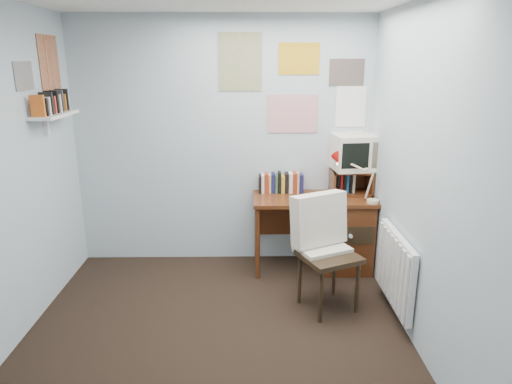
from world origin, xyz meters
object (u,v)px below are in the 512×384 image
desk (339,230)px  wall_shelf (54,115)px  desk_lamp (374,182)px  crt_tv (354,150)px  desk_chair (329,257)px  radiator (396,269)px  tv_riser (351,182)px

desk → wall_shelf: bearing=-171.6°
desk_lamp → wall_shelf: wall_shelf is taller
crt_tv → desk_chair: bearing=-118.5°
crt_tv → radiator: 1.33m
desk → crt_tv: bearing=44.2°
desk_lamp → crt_tv: 0.43m
desk → desk_lamp: 0.65m
desk_lamp → wall_shelf: (-2.84, -0.18, 0.65)m
desk → desk_lamp: size_ratio=2.90×
tv_riser → radiator: tv_riser is taller
crt_tv → wall_shelf: (-2.71, -0.51, 0.42)m
tv_riser → desk_lamp: bearing=-64.1°
desk_chair → radiator: bearing=-37.5°
desk_chair → desk_lamp: desk_lamp is taller
crt_tv → wall_shelf: wall_shelf is taller
desk_chair → tv_riser: size_ratio=2.39×
desk → tv_riser: (0.12, 0.11, 0.48)m
desk_chair → crt_tv: bearing=44.1°
radiator → tv_riser: bearing=99.3°
desk_chair → wall_shelf: wall_shelf is taller
desk_chair → radiator: desk_chair is taller
radiator → wall_shelf: wall_shelf is taller
desk → desk_chair: (-0.24, -0.80, 0.07)m
desk → wall_shelf: size_ratio=1.94×
desk → radiator: 0.97m
desk_chair → radiator: 0.55m
tv_riser → crt_tv: 0.32m
radiator → wall_shelf: 3.15m
desk_chair → tv_riser: 1.06m
desk_chair → desk: bearing=49.3°
desk_chair → crt_tv: crt_tv is taller
tv_riser → crt_tv: size_ratio=0.98×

